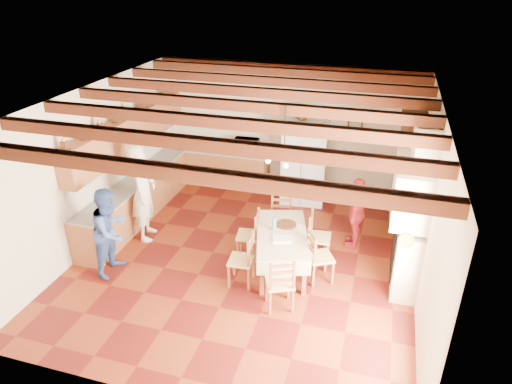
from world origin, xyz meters
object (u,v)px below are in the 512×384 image
at_px(chair_left_near, 241,259).
at_px(chair_end_near, 280,282).
at_px(dining_table, 282,237).
at_px(person_woman_red, 356,212).
at_px(microwave, 246,146).
at_px(person_man, 143,192).
at_px(person_woman_blue, 111,231).
at_px(hutch, 408,170).
at_px(chair_right_far, 320,236).
at_px(chair_right_near, 320,256).
at_px(chair_left_far, 248,234).
at_px(refrigerator, 305,161).
at_px(chair_end_far, 280,217).

distance_m(chair_left_near, chair_end_near, 0.88).
height_order(dining_table, person_woman_red, person_woman_red).
bearing_deg(microwave, person_man, -115.77).
bearing_deg(person_man, dining_table, -112.65).
height_order(chair_left_near, microwave, microwave).
bearing_deg(person_woman_blue, person_man, 4.36).
relative_size(hutch, chair_right_far, 2.33).
height_order(chair_left_near, chair_right_near, same).
height_order(chair_right_near, microwave, microwave).
relative_size(chair_right_far, person_woman_red, 0.67).
distance_m(chair_left_near, chair_right_near, 1.36).
xyz_separation_m(person_woman_blue, person_woman_red, (4.00, 2.03, -0.09)).
relative_size(hutch, chair_left_near, 2.33).
distance_m(hutch, chair_left_near, 4.12).
relative_size(chair_right_near, chair_right_far, 1.00).
bearing_deg(dining_table, chair_right_far, 39.01).
height_order(hutch, chair_left_far, hutch).
xyz_separation_m(dining_table, chair_right_far, (0.60, 0.48, -0.17)).
distance_m(chair_right_far, chair_end_near, 1.55).
relative_size(chair_left_near, person_man, 0.48).
xyz_separation_m(chair_right_near, person_man, (-3.54, 0.43, 0.51)).
xyz_separation_m(chair_right_far, person_woman_blue, (-3.42, -1.36, 0.32)).
distance_m(chair_left_far, chair_right_near, 1.43).
xyz_separation_m(hutch, chair_left_far, (-2.74, -2.32, -0.64)).
xyz_separation_m(chair_left_near, microwave, (-1.06, 3.67, 0.58)).
relative_size(chair_left_far, person_man, 0.48).
xyz_separation_m(chair_right_near, chair_right_far, (-0.12, 0.61, 0.00)).
height_order(chair_left_near, person_woman_red, person_woman_red).
bearing_deg(chair_right_near, chair_left_far, 49.12).
bearing_deg(refrigerator, chair_right_near, -77.30).
relative_size(chair_left_far, microwave, 1.62).
bearing_deg(chair_right_near, refrigerator, -11.61).
bearing_deg(person_woman_red, chair_right_far, -34.99).
distance_m(chair_end_far, microwave, 2.57).
xyz_separation_m(chair_left_far, person_woman_red, (1.86, 0.97, 0.23)).
bearing_deg(person_man, chair_end_far, -92.12).
bearing_deg(dining_table, person_woman_blue, -162.76).
height_order(refrigerator, chair_left_far, refrigerator).
xyz_separation_m(chair_end_far, person_woman_red, (1.44, 0.19, 0.23)).
bearing_deg(hutch, microwave, 171.08).
distance_m(hutch, person_man, 5.36).
bearing_deg(refrigerator, dining_table, -90.66).
relative_size(dining_table, chair_right_far, 1.92).
bearing_deg(person_woman_red, hutch, 153.01).
bearing_deg(chair_right_far, chair_end_far, 56.68).
height_order(chair_left_far, microwave, microwave).
distance_m(chair_right_near, chair_end_far, 1.46).
bearing_deg(person_man, chair_right_far, -103.53).
relative_size(hutch, chair_end_near, 2.33).
distance_m(person_man, person_woman_red, 4.11).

